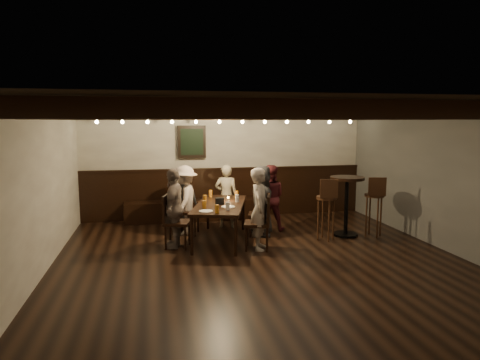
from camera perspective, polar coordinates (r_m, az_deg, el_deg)
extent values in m
plane|color=black|center=(6.78, 3.30, -11.17)|extent=(7.00, 7.00, 0.00)
plane|color=black|center=(6.41, 3.47, 9.54)|extent=(7.00, 7.00, 0.00)
plane|color=beige|center=(9.89, -1.84, 2.01)|extent=(6.50, 0.00, 6.50)
plane|color=#535350|center=(7.97, 26.60, -0.26)|extent=(0.00, 7.00, 7.00)
plane|color=beige|center=(6.48, -25.65, -1.90)|extent=(0.00, 7.00, 7.00)
cube|color=black|center=(9.94, -1.78, -1.74)|extent=(6.50, 0.08, 1.10)
cube|color=black|center=(9.64, -6.21, -4.05)|extent=(3.00, 0.45, 0.45)
cube|color=black|center=(9.64, -6.46, 5.09)|extent=(0.62, 0.12, 0.72)
cube|color=black|center=(9.58, -6.42, 5.08)|extent=(0.50, 0.02, 0.58)
cube|color=black|center=(3.69, 15.32, 9.10)|extent=(6.50, 0.10, 0.16)
cube|color=black|center=(4.75, 8.95, 8.95)|extent=(6.50, 0.10, 0.16)
cube|color=black|center=(5.85, 4.94, 8.81)|extent=(6.50, 0.10, 0.16)
cube|color=black|center=(6.97, 2.22, 8.68)|extent=(6.50, 0.10, 0.16)
cube|color=black|center=(8.11, 0.25, 8.58)|extent=(6.50, 0.10, 0.16)
cube|color=black|center=(9.24, -1.23, 8.50)|extent=(6.50, 0.10, 0.16)
sphere|color=#FFE099|center=(9.14, -18.57, 7.34)|extent=(0.07, 0.07, 0.07)
sphere|color=#FFE099|center=(9.08, -9.86, 7.63)|extent=(0.07, 0.07, 0.07)
sphere|color=#FFE099|center=(9.22, -1.21, 7.75)|extent=(0.07, 0.07, 0.07)
sphere|color=#FFE099|center=(9.57, 6.99, 7.70)|extent=(0.07, 0.07, 0.07)
sphere|color=#FFE099|center=(10.09, 14.49, 7.52)|extent=(0.07, 0.07, 0.07)
cube|color=black|center=(7.88, -2.68, -3.39)|extent=(1.32, 2.03, 0.06)
cylinder|color=black|center=(7.17, -6.46, -7.45)|extent=(0.06, 0.06, 0.65)
cylinder|color=black|center=(8.85, -4.31, -4.46)|extent=(0.06, 0.06, 0.65)
cylinder|color=black|center=(7.07, -0.59, -7.62)|extent=(0.06, 0.06, 0.65)
cylinder|color=black|center=(8.77, 0.42, -4.55)|extent=(0.06, 0.06, 0.65)
cube|color=black|center=(8.47, -7.01, -4.23)|extent=(0.53, 0.53, 0.05)
cube|color=black|center=(8.46, -8.32, -2.48)|extent=(0.16, 0.42, 0.47)
cube|color=black|center=(7.61, -8.35, -5.65)|extent=(0.53, 0.53, 0.05)
cube|color=black|center=(7.60, -9.81, -3.70)|extent=(0.16, 0.42, 0.47)
cube|color=black|center=(8.32, 2.53, -4.63)|extent=(0.49, 0.49, 0.05)
cube|color=black|center=(8.26, 3.78, -3.02)|extent=(0.15, 0.39, 0.43)
cube|color=black|center=(7.43, 2.29, -5.84)|extent=(0.54, 0.54, 0.05)
cube|color=black|center=(7.37, 3.83, -3.87)|extent=(0.16, 0.43, 0.48)
imported|color=#262729|center=(8.90, -7.72, -2.36)|extent=(0.71, 0.56, 1.28)
imported|color=gray|center=(8.90, -1.84, -2.15)|extent=(0.55, 0.44, 1.32)
imported|color=maroon|center=(8.70, 3.95, -2.35)|extent=(0.76, 0.66, 1.34)
imported|color=#BEACA1|center=(8.43, -7.37, -2.65)|extent=(0.73, 0.98, 1.36)
imported|color=gray|center=(7.57, -8.76, -3.71)|extent=(0.56, 0.89, 1.41)
imported|color=#2A2A2C|center=(8.26, 2.88, -2.81)|extent=(0.60, 0.76, 1.36)
imported|color=#AB9E91|center=(7.37, 2.69, -3.88)|extent=(0.47, 0.59, 1.42)
cylinder|color=#BF7219|center=(8.58, -3.96, -1.80)|extent=(0.07, 0.07, 0.14)
cylinder|color=#BF7219|center=(8.47, -0.46, -1.91)|extent=(0.07, 0.07, 0.14)
cylinder|color=#BF7219|center=(8.00, -4.73, -2.52)|extent=(0.07, 0.07, 0.14)
cylinder|color=silver|center=(8.02, -0.38, -2.46)|extent=(0.07, 0.07, 0.14)
cylinder|color=#BF7219|center=(7.45, -4.80, -3.29)|extent=(0.07, 0.07, 0.14)
cylinder|color=silver|center=(7.30, -1.66, -3.50)|extent=(0.07, 0.07, 0.14)
cylinder|color=#BF7219|center=(7.07, -3.09, -3.88)|extent=(0.07, 0.07, 0.14)
cylinder|color=white|center=(7.21, -4.56, -4.17)|extent=(0.24, 0.24, 0.01)
cylinder|color=white|center=(7.56, -1.61, -3.59)|extent=(0.24, 0.24, 0.01)
cube|color=black|center=(7.81, -2.73, -2.83)|extent=(0.15, 0.10, 0.12)
cylinder|color=beige|center=(8.14, -1.58, -2.62)|extent=(0.05, 0.05, 0.05)
cylinder|color=black|center=(8.63, 13.87, -7.05)|extent=(0.48, 0.48, 0.04)
cylinder|color=black|center=(8.51, 13.99, -3.53)|extent=(0.08, 0.08, 1.08)
cylinder|color=black|center=(8.42, 14.11, 0.23)|extent=(0.65, 0.65, 0.05)
cylinder|color=#371F11|center=(8.08, 11.45, -2.33)|extent=(0.37, 0.37, 0.05)
cube|color=#371F11|center=(7.89, 11.78, -1.16)|extent=(0.33, 0.08, 0.35)
cylinder|color=#371F11|center=(8.56, 17.49, -1.97)|extent=(0.37, 0.37, 0.05)
cube|color=#371F11|center=(8.37, 17.83, -0.85)|extent=(0.32, 0.12, 0.35)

